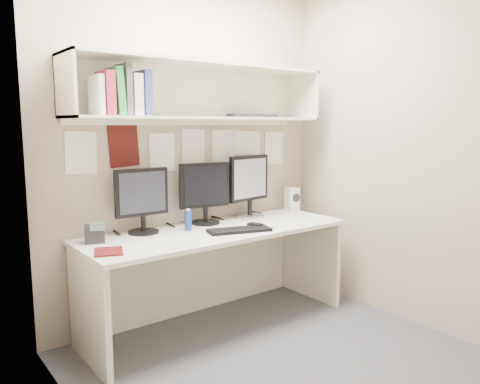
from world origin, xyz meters
TOP-DOWN VIEW (x-y plane):
  - floor at (0.00, 0.00)m, footprint 2.40×2.00m
  - wall_back at (0.00, 1.00)m, footprint 2.40×0.02m
  - wall_front at (0.00, -1.00)m, footprint 2.40×0.02m
  - wall_left at (-1.20, 0.00)m, footprint 0.02×2.00m
  - wall_right at (1.20, 0.00)m, footprint 0.02×2.00m
  - desk at (0.00, 0.65)m, footprint 2.00×0.70m
  - overhead_hutch at (0.00, 0.86)m, footprint 2.00×0.38m
  - pinned_papers at (0.00, 0.99)m, footprint 1.92×0.01m
  - monitor_left at (-0.48, 0.87)m, footprint 0.39×0.21m
  - monitor_center at (0.04, 0.87)m, footprint 0.40×0.22m
  - monitor_right at (0.47, 0.87)m, footprint 0.43×0.24m
  - keyboard at (0.08, 0.49)m, footprint 0.47×0.28m
  - mouse at (0.25, 0.52)m, footprint 0.09×0.12m
  - speaker at (0.94, 0.85)m, footprint 0.12×0.13m
  - blue_bottle at (-0.19, 0.74)m, footprint 0.05×0.05m
  - maroon_notebook at (-0.87, 0.52)m, footprint 0.22×0.24m
  - desk_phone at (-0.85, 0.81)m, footprint 0.15×0.15m
  - book_stack at (-0.65, 0.77)m, footprint 0.35×0.20m
  - hutch_tray at (0.47, 0.83)m, footprint 0.41×0.21m

SIDE VIEW (x-z plane):
  - floor at x=0.00m, z-range -0.01..0.01m
  - desk at x=0.00m, z-range 0.00..0.73m
  - maroon_notebook at x=-0.87m, z-range 0.73..0.74m
  - keyboard at x=0.08m, z-range 0.73..0.75m
  - mouse at x=0.25m, z-range 0.73..0.76m
  - desk_phone at x=-0.85m, z-range 0.71..0.86m
  - blue_bottle at x=-0.19m, z-range 0.73..0.88m
  - speaker at x=0.94m, z-range 0.73..0.94m
  - monitor_left at x=-0.48m, z-range 0.75..1.21m
  - monitor_center at x=0.04m, z-range 0.75..1.22m
  - monitor_right at x=0.47m, z-range 0.75..1.25m
  - pinned_papers at x=0.00m, z-range 1.01..1.49m
  - wall_back at x=0.00m, z-range 0.00..2.60m
  - wall_front at x=0.00m, z-range 0.00..2.60m
  - wall_left at x=-1.20m, z-range 0.00..2.60m
  - wall_right at x=1.20m, z-range 0.00..2.60m
  - hutch_tray at x=0.47m, z-range 1.54..1.57m
  - book_stack at x=-0.65m, z-range 1.52..1.84m
  - overhead_hutch at x=0.00m, z-range 1.52..1.92m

